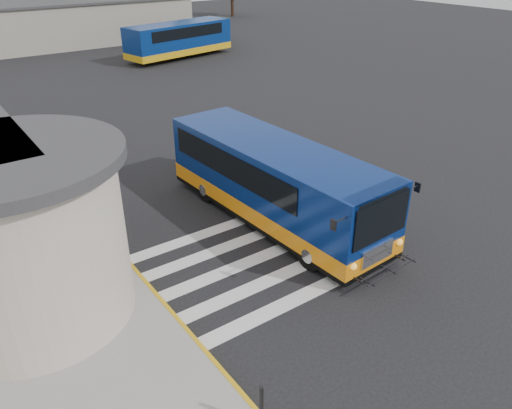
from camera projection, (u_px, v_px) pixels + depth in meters
ground at (253, 244)px, 17.44m from camera, size 140.00×140.00×0.00m
curb_strip at (99, 229)px, 18.18m from camera, size 0.12×34.00×0.16m
crosswalk at (255, 259)px, 16.60m from camera, size 8.00×5.35×0.01m
depot_building at (58, 23)px, 49.67m from camera, size 26.40×8.40×4.20m
transit_bus at (275, 185)px, 18.39m from camera, size 3.85×10.68×2.98m
pedestrian_a at (72, 311)px, 12.89m from camera, size 0.61×0.67×1.55m
pedestrian_b at (69, 300)px, 13.26m from camera, size 0.77×0.90×1.59m
bollard at (261, 407)px, 10.49m from camera, size 0.09×0.09×1.16m
far_bus_a at (179, 38)px, 44.32m from camera, size 10.41×4.68×2.60m
far_bus_b at (198, 33)px, 48.96m from camera, size 8.20×5.40×2.06m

